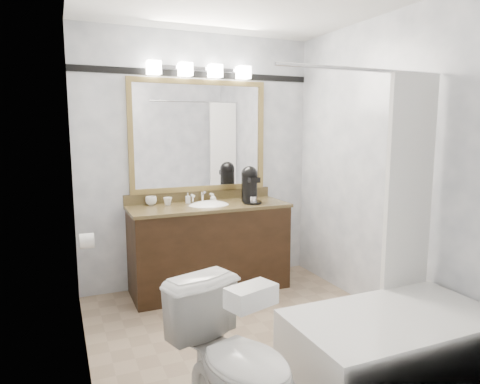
{
  "coord_description": "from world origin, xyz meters",
  "views": [
    {
      "loc": [
        -1.32,
        -2.82,
        1.58
      ],
      "look_at": [
        0.04,
        0.35,
        1.06
      ],
      "focal_mm": 32.0,
      "sensor_mm": 36.0,
      "label": 1
    }
  ],
  "objects": [
    {
      "name": "room",
      "position": [
        0.0,
        0.0,
        1.25
      ],
      "size": [
        2.42,
        2.62,
        2.52
      ],
      "color": "gray",
      "rests_on": "ground"
    },
    {
      "name": "vanity",
      "position": [
        0.0,
        1.02,
        0.44
      ],
      "size": [
        1.53,
        0.58,
        0.97
      ],
      "color": "black",
      "rests_on": "ground"
    },
    {
      "name": "mirror",
      "position": [
        0.0,
        1.28,
        1.5
      ],
      "size": [
        1.4,
        0.04,
        1.1
      ],
      "color": "olive",
      "rests_on": "room"
    },
    {
      "name": "vanity_light_bar",
      "position": [
        0.0,
        1.23,
        2.13
      ],
      "size": [
        1.02,
        0.14,
        0.12
      ],
      "color": "silver",
      "rests_on": "room"
    },
    {
      "name": "accent_stripe",
      "position": [
        0.0,
        1.29,
        2.1
      ],
      "size": [
        2.4,
        0.01,
        0.06
      ],
      "primitive_type": "cube",
      "color": "black",
      "rests_on": "room"
    },
    {
      "name": "bathtub",
      "position": [
        0.55,
        -0.9,
        0.28
      ],
      "size": [
        1.3,
        0.75,
        1.96
      ],
      "color": "white",
      "rests_on": "ground"
    },
    {
      "name": "tp_roll",
      "position": [
        -1.14,
        0.66,
        0.7
      ],
      "size": [
        0.11,
        0.12,
        0.12
      ],
      "primitive_type": "cylinder",
      "rotation": [
        0.0,
        1.57,
        0.0
      ],
      "color": "white",
      "rests_on": "room"
    },
    {
      "name": "toilet",
      "position": [
        -0.53,
        -0.92,
        0.38
      ],
      "size": [
        0.64,
        0.85,
        0.77
      ],
      "primitive_type": "imported",
      "rotation": [
        0.0,
        0.0,
        0.3
      ],
      "color": "white",
      "rests_on": "ground"
    },
    {
      "name": "tissue_box",
      "position": [
        -0.53,
        -1.12,
        0.82
      ],
      "size": [
        0.26,
        0.19,
        0.1
      ],
      "primitive_type": "cube",
      "rotation": [
        0.0,
        0.0,
        0.3
      ],
      "color": "white",
      "rests_on": "toilet"
    },
    {
      "name": "coffee_maker",
      "position": [
        0.41,
        0.98,
        1.04
      ],
      "size": [
        0.19,
        0.24,
        0.36
      ],
      "rotation": [
        0.0,
        0.0,
        0.03
      ],
      "color": "black",
      "rests_on": "vanity"
    },
    {
      "name": "cup_left",
      "position": [
        -0.51,
        1.22,
        0.89
      ],
      "size": [
        0.13,
        0.13,
        0.08
      ],
      "primitive_type": "imported",
      "rotation": [
        0.0,
        0.0,
        -0.32
      ],
      "color": "white",
      "rests_on": "vanity"
    },
    {
      "name": "cup_right",
      "position": [
        -0.37,
        1.15,
        0.89
      ],
      "size": [
        0.1,
        0.1,
        0.07
      ],
      "primitive_type": "imported",
      "rotation": [
        0.0,
        0.0,
        0.37
      ],
      "color": "white",
      "rests_on": "vanity"
    },
    {
      "name": "soap_bottle_a",
      "position": [
        -0.16,
        1.17,
        0.9
      ],
      "size": [
        0.06,
        0.06,
        0.1
      ],
      "primitive_type": "imported",
      "rotation": [
        0.0,
        0.0,
        -0.28
      ],
      "color": "white",
      "rests_on": "vanity"
    },
    {
      "name": "soap_bottle_b",
      "position": [
        0.1,
        1.18,
        0.89
      ],
      "size": [
        0.07,
        0.07,
        0.08
      ],
      "primitive_type": "imported",
      "rotation": [
        0.0,
        0.0,
        0.11
      ],
      "color": "white",
      "rests_on": "vanity"
    },
    {
      "name": "soap_bar",
      "position": [
        0.09,
        1.13,
        0.86
      ],
      "size": [
        0.08,
        0.06,
        0.02
      ],
      "primitive_type": "cube",
      "rotation": [
        0.0,
        0.0,
        0.22
      ],
      "color": "beige",
      "rests_on": "vanity"
    }
  ]
}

